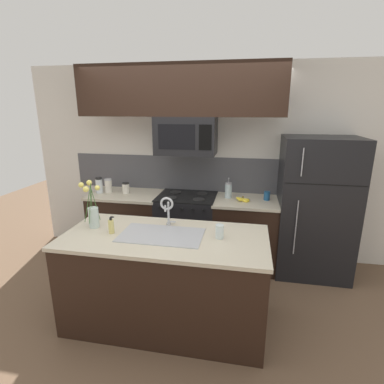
% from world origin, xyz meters
% --- Properties ---
extents(ground_plane, '(10.00, 10.00, 0.00)m').
position_xyz_m(ground_plane, '(0.00, 0.00, 0.00)').
color(ground_plane, brown).
extents(rear_partition, '(5.20, 0.10, 2.60)m').
position_xyz_m(rear_partition, '(0.30, 1.28, 1.30)').
color(rear_partition, silver).
rests_on(rear_partition, ground).
extents(splash_band, '(3.42, 0.01, 0.48)m').
position_xyz_m(splash_band, '(0.00, 1.22, 1.15)').
color(splash_band, '#4C4C51').
rests_on(splash_band, rear_partition).
extents(back_counter_left, '(0.97, 0.65, 0.91)m').
position_xyz_m(back_counter_left, '(-0.85, 0.90, 0.46)').
color(back_counter_left, black).
rests_on(back_counter_left, ground).
extents(back_counter_right, '(0.82, 0.65, 0.91)m').
position_xyz_m(back_counter_right, '(0.77, 0.90, 0.46)').
color(back_counter_right, black).
rests_on(back_counter_right, ground).
extents(stove_range, '(0.76, 0.64, 0.93)m').
position_xyz_m(stove_range, '(0.00, 0.90, 0.46)').
color(stove_range, black).
rests_on(stove_range, ground).
extents(microwave, '(0.74, 0.40, 0.46)m').
position_xyz_m(microwave, '(0.00, 0.88, 1.71)').
color(microwave, black).
extents(upper_cabinet_band, '(2.48, 0.34, 0.60)m').
position_xyz_m(upper_cabinet_band, '(-0.07, 0.85, 2.24)').
color(upper_cabinet_band, black).
extents(refrigerator, '(0.88, 0.74, 1.72)m').
position_xyz_m(refrigerator, '(1.61, 0.92, 0.86)').
color(refrigerator, black).
rests_on(refrigerator, ground).
extents(storage_jar_tall, '(0.09, 0.09, 0.21)m').
position_xyz_m(storage_jar_tall, '(-1.22, 0.86, 1.02)').
color(storage_jar_tall, silver).
rests_on(storage_jar_tall, back_counter_left).
extents(storage_jar_medium, '(0.10, 0.10, 0.19)m').
position_xyz_m(storage_jar_medium, '(-1.10, 0.90, 1.01)').
color(storage_jar_medium, silver).
rests_on(storage_jar_medium, back_counter_left).
extents(storage_jar_short, '(0.10, 0.10, 0.15)m').
position_xyz_m(storage_jar_short, '(-0.86, 0.92, 0.98)').
color(storage_jar_short, silver).
rests_on(storage_jar_short, back_counter_left).
extents(banana_bunch, '(0.19, 0.13, 0.08)m').
position_xyz_m(banana_bunch, '(0.73, 0.84, 0.93)').
color(banana_bunch, yellow).
rests_on(banana_bunch, back_counter_right).
extents(french_press, '(0.09, 0.09, 0.27)m').
position_xyz_m(french_press, '(0.54, 0.96, 1.01)').
color(french_press, silver).
rests_on(french_press, back_counter_right).
extents(coffee_tin, '(0.08, 0.08, 0.11)m').
position_xyz_m(coffee_tin, '(1.03, 0.95, 0.97)').
color(coffee_tin, '#1E5184').
rests_on(coffee_tin, back_counter_right).
extents(island_counter, '(1.88, 0.88, 0.91)m').
position_xyz_m(island_counter, '(0.05, -0.35, 0.46)').
color(island_counter, black).
rests_on(island_counter, ground).
extents(kitchen_sink, '(0.76, 0.44, 0.16)m').
position_xyz_m(kitchen_sink, '(0.02, -0.35, 0.84)').
color(kitchen_sink, '#ADAFB5').
rests_on(kitchen_sink, island_counter).
extents(sink_faucet, '(0.14, 0.14, 0.31)m').
position_xyz_m(sink_faucet, '(0.02, -0.13, 1.11)').
color(sink_faucet, '#B7BABF').
rests_on(sink_faucet, island_counter).
extents(dish_soap_bottle, '(0.06, 0.05, 0.16)m').
position_xyz_m(dish_soap_bottle, '(-0.45, -0.39, 0.98)').
color(dish_soap_bottle, '#DBCC75').
rests_on(dish_soap_bottle, island_counter).
extents(drinking_glass, '(0.07, 0.07, 0.13)m').
position_xyz_m(drinking_glass, '(0.55, -0.31, 0.97)').
color(drinking_glass, silver).
rests_on(drinking_glass, island_counter).
extents(flower_vase, '(0.17, 0.17, 0.47)m').
position_xyz_m(flower_vase, '(-0.68, -0.29, 1.06)').
color(flower_vase, silver).
rests_on(flower_vase, island_counter).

